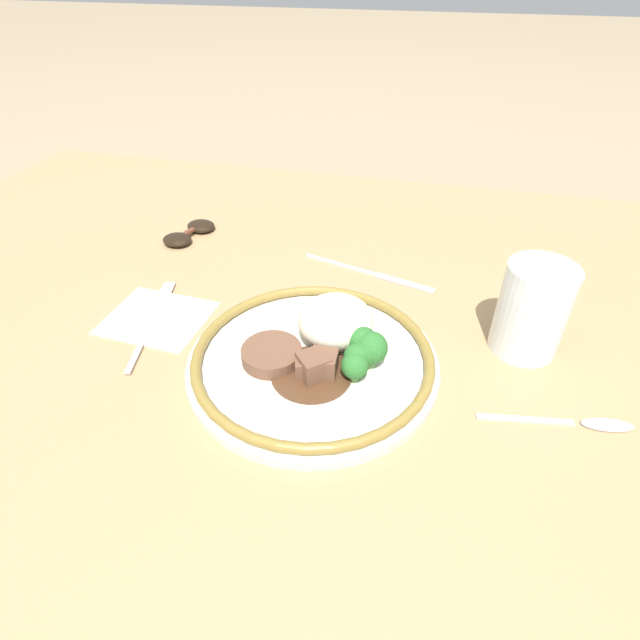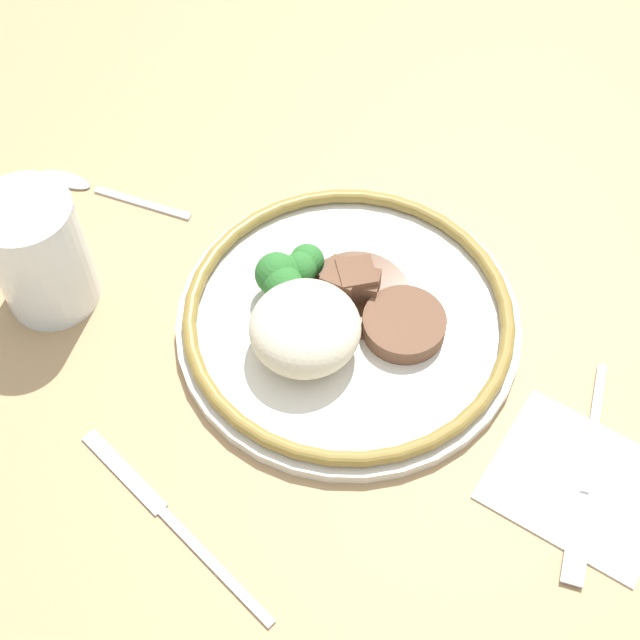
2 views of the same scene
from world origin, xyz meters
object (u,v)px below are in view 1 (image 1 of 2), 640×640
plate (319,352)px  juice_glass (531,314)px  knife (373,274)px  fork (155,314)px  sunglasses (189,233)px  spoon (586,423)px

plate → juice_glass: bearing=21.1°
plate → knife: (0.03, 0.21, -0.02)m
fork → sunglasses: bearing=1.3°
fork → knife: size_ratio=0.91×
juice_glass → fork: 0.46m
sunglasses → spoon: bearing=-8.4°
spoon → fork: bearing=164.6°
fork → sunglasses: size_ratio=1.70×
plate → fork: (-0.23, 0.04, -0.01)m
spoon → plate: bearing=166.8°
fork → spoon: (0.51, -0.06, -0.00)m
juice_glass → sunglasses: juice_glass is taller
juice_glass → knife: (-0.20, 0.12, -0.05)m
spoon → sunglasses: sunglasses is taller
spoon → sunglasses: 0.63m
juice_glass → plate: bearing=-158.9°
juice_glass → sunglasses: size_ratio=1.02×
plate → knife: plate is taller
knife → fork: bearing=-131.7°
sunglasses → knife: bearing=9.4°
fork → plate: bearing=-112.3°
juice_glass → knife: juice_glass is taller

